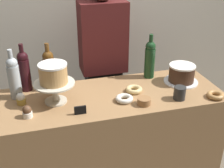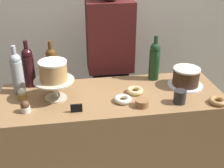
% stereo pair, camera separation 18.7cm
% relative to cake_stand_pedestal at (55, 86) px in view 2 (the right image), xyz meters
% --- Properties ---
extents(back_wall, '(6.00, 0.05, 2.60)m').
position_rel_cake_stand_pedestal_xyz_m(back_wall, '(0.36, 0.84, 0.32)').
color(back_wall, '#BCB7A8').
rests_on(back_wall, ground_plane).
extents(display_counter, '(1.47, 0.55, 0.89)m').
position_rel_cake_stand_pedestal_xyz_m(display_counter, '(0.36, -0.01, -0.54)').
color(display_counter, '#997047').
rests_on(display_counter, ground_plane).
extents(cake_stand_pedestal, '(0.25, 0.25, 0.13)m').
position_rel_cake_stand_pedestal_xyz_m(cake_stand_pedestal, '(0.00, 0.00, 0.00)').
color(cake_stand_pedestal, beige).
rests_on(cake_stand_pedestal, display_counter).
extents(white_layer_cake, '(0.17, 0.17, 0.12)m').
position_rel_cake_stand_pedestal_xyz_m(white_layer_cake, '(0.00, -0.00, 0.10)').
color(white_layer_cake, tan).
rests_on(white_layer_cake, cake_stand_pedestal).
extents(silver_serving_platter, '(0.24, 0.24, 0.01)m').
position_rel_cake_stand_pedestal_xyz_m(silver_serving_platter, '(0.89, 0.05, -0.09)').
color(silver_serving_platter, white).
rests_on(silver_serving_platter, display_counter).
extents(chocolate_round_cake, '(0.18, 0.18, 0.12)m').
position_rel_cake_stand_pedestal_xyz_m(chocolate_round_cake, '(0.89, 0.05, -0.02)').
color(chocolate_round_cake, '#3D2619').
rests_on(chocolate_round_cake, silver_serving_platter).
extents(wine_bottle_clear, '(0.08, 0.08, 0.33)m').
position_rel_cake_stand_pedestal_xyz_m(wine_bottle_clear, '(-0.24, 0.13, 0.05)').
color(wine_bottle_clear, '#B2BCC1').
rests_on(wine_bottle_clear, display_counter).
extents(wine_bottle_amber, '(0.08, 0.08, 0.33)m').
position_rel_cake_stand_pedestal_xyz_m(wine_bottle_amber, '(-0.01, 0.19, 0.05)').
color(wine_bottle_amber, '#5B3814').
rests_on(wine_bottle_amber, display_counter).
extents(wine_bottle_dark_red, '(0.08, 0.08, 0.33)m').
position_rel_cake_stand_pedestal_xyz_m(wine_bottle_dark_red, '(-0.17, 0.22, 0.05)').
color(wine_bottle_dark_red, black).
rests_on(wine_bottle_dark_red, display_counter).
extents(wine_bottle_green, '(0.08, 0.08, 0.33)m').
position_rel_cake_stand_pedestal_xyz_m(wine_bottle_green, '(0.70, 0.19, 0.05)').
color(wine_bottle_green, '#193D1E').
rests_on(wine_bottle_green, display_counter).
extents(cupcake_vanilla, '(0.06, 0.06, 0.07)m').
position_rel_cake_stand_pedestal_xyz_m(cupcake_vanilla, '(-0.21, 0.03, -0.06)').
color(cupcake_vanilla, gold).
rests_on(cupcake_vanilla, display_counter).
extents(cupcake_chocolate, '(0.06, 0.06, 0.07)m').
position_rel_cake_stand_pedestal_xyz_m(cupcake_chocolate, '(-0.17, -0.13, -0.06)').
color(cupcake_chocolate, white).
rests_on(cupcake_chocolate, display_counter).
extents(donut_sugar, '(0.11, 0.11, 0.03)m').
position_rel_cake_stand_pedestal_xyz_m(donut_sugar, '(0.42, -0.10, -0.08)').
color(donut_sugar, silver).
rests_on(donut_sugar, display_counter).
extents(donut_glazed, '(0.11, 0.11, 0.03)m').
position_rel_cake_stand_pedestal_xyz_m(donut_glazed, '(0.52, -0.00, -0.08)').
color(donut_glazed, '#E0C17F').
rests_on(donut_glazed, display_counter).
extents(donut_maple, '(0.11, 0.11, 0.03)m').
position_rel_cake_stand_pedestal_xyz_m(donut_maple, '(1.00, -0.22, -0.08)').
color(donut_maple, '#B27F47').
rests_on(donut_maple, display_counter).
extents(cookie_stack, '(0.08, 0.08, 0.04)m').
position_rel_cake_stand_pedestal_xyz_m(cookie_stack, '(0.52, -0.18, -0.07)').
color(cookie_stack, olive).
rests_on(cookie_stack, display_counter).
extents(price_sign_chalkboard, '(0.07, 0.01, 0.05)m').
position_rel_cake_stand_pedestal_xyz_m(price_sign_chalkboard, '(0.12, -0.18, -0.07)').
color(price_sign_chalkboard, black).
rests_on(price_sign_chalkboard, display_counter).
extents(coffee_cup_ceramic, '(0.08, 0.08, 0.08)m').
position_rel_cake_stand_pedestal_xyz_m(coffee_cup_ceramic, '(0.76, -0.17, -0.05)').
color(coffee_cup_ceramic, '#282828').
rests_on(coffee_cup_ceramic, display_counter).
extents(barista_figure, '(0.36, 0.22, 1.60)m').
position_rel_cake_stand_pedestal_xyz_m(barista_figure, '(0.43, 0.50, -0.14)').
color(barista_figure, black).
rests_on(barista_figure, ground_plane).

